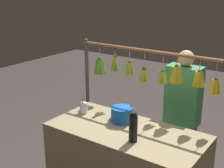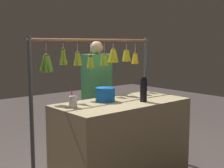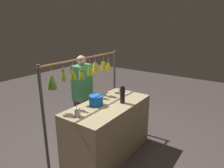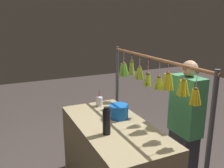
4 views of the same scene
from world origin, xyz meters
name	(u,v)px [view 3 (image 3 of 4)]	position (x,y,z in m)	size (l,w,h in m)	color
ground_plane	(108,153)	(0.00, 0.00, 0.00)	(12.00, 12.00, 0.00)	#433936
market_counter	(108,129)	(0.00, 0.00, 0.46)	(1.54, 0.74, 0.92)	tan
display_rack	(85,82)	(0.01, -0.48, 1.21)	(1.81, 0.14, 1.65)	#4C4C51
water_bottle	(122,95)	(-0.18, 0.16, 1.05)	(0.08, 0.08, 0.28)	black
blue_bucket	(96,100)	(0.14, -0.13, 1.00)	(0.22, 0.22, 0.16)	blue
drink_cup	(77,112)	(0.61, -0.08, 0.98)	(0.09, 0.09, 0.21)	silver
vendor_person	(83,97)	(-0.24, -0.78, 0.79)	(0.38, 0.21, 1.60)	#2D2D38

